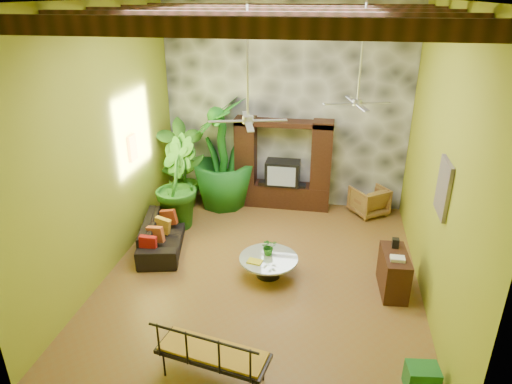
% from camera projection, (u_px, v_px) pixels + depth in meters
% --- Properties ---
extents(ground, '(7.00, 7.00, 0.00)m').
position_uv_depth(ground, '(263.00, 272.00, 9.09)').
color(ground, brown).
rests_on(ground, ground).
extents(ceiling, '(6.00, 7.00, 0.02)m').
position_uv_depth(ceiling, '(265.00, 0.00, 7.06)').
color(ceiling, silver).
rests_on(ceiling, back_wall).
extents(back_wall, '(6.00, 0.02, 5.00)m').
position_uv_depth(back_wall, '(286.00, 107.00, 11.23)').
color(back_wall, '#979C23').
rests_on(back_wall, ground).
extents(left_wall, '(0.02, 7.00, 5.00)m').
position_uv_depth(left_wall, '(106.00, 144.00, 8.55)').
color(left_wall, '#979C23').
rests_on(left_wall, ground).
extents(right_wall, '(0.02, 7.00, 5.00)m').
position_uv_depth(right_wall, '(441.00, 163.00, 7.60)').
color(right_wall, '#979C23').
rests_on(right_wall, ground).
extents(stone_accent_wall, '(5.98, 0.10, 4.98)m').
position_uv_depth(stone_accent_wall, '(286.00, 108.00, 11.17)').
color(stone_accent_wall, '#38393F').
rests_on(stone_accent_wall, ground).
extents(ceiling_beams, '(5.95, 5.36, 0.22)m').
position_uv_depth(ceiling_beams, '(265.00, 15.00, 7.15)').
color(ceiling_beams, '#351A10').
rests_on(ceiling_beams, ceiling).
extents(entertainment_center, '(2.40, 0.55, 2.30)m').
position_uv_depth(entertainment_center, '(283.00, 171.00, 11.52)').
color(entertainment_center, black).
rests_on(entertainment_center, ground).
extents(ceiling_fan_front, '(1.28, 1.28, 1.86)m').
position_uv_depth(ceiling_fan_front, '(248.00, 107.00, 7.38)').
color(ceiling_fan_front, '#B7B7BC').
rests_on(ceiling_fan_front, ceiling).
extents(ceiling_fan_back, '(1.28, 1.28, 1.86)m').
position_uv_depth(ceiling_fan_back, '(358.00, 92.00, 8.54)').
color(ceiling_fan_back, '#B7B7BC').
rests_on(ceiling_fan_back, ceiling).
extents(wall_art_mask, '(0.06, 0.32, 0.55)m').
position_uv_depth(wall_art_mask, '(132.00, 148.00, 9.61)').
color(wall_art_mask, gold).
rests_on(wall_art_mask, left_wall).
extents(wall_art_painting, '(0.06, 0.70, 0.90)m').
position_uv_depth(wall_art_painting, '(444.00, 188.00, 7.15)').
color(wall_art_painting, '#286593').
rests_on(wall_art_painting, right_wall).
extents(sofa, '(1.26, 2.23, 0.62)m').
position_uv_depth(sofa, '(163.00, 233.00, 9.90)').
color(sofa, black).
rests_on(sofa, ground).
extents(wicker_armchair, '(1.08, 1.09, 0.72)m').
position_uv_depth(wicker_armchair, '(369.00, 200.00, 11.33)').
color(wicker_armchair, brown).
rests_on(wicker_armchair, ground).
extents(tall_plant_a, '(1.45, 1.31, 2.29)m').
position_uv_depth(tall_plant_a, '(182.00, 165.00, 11.38)').
color(tall_plant_a, '#2A6219').
rests_on(tall_plant_a, ground).
extents(tall_plant_b, '(1.31, 1.44, 2.15)m').
position_uv_depth(tall_plant_b, '(176.00, 183.00, 10.53)').
color(tall_plant_b, '#1F5A17').
rests_on(tall_plant_b, ground).
extents(tall_plant_c, '(1.75, 1.75, 2.82)m').
position_uv_depth(tall_plant_c, '(222.00, 153.00, 11.39)').
color(tall_plant_c, '#1B681D').
rests_on(tall_plant_c, ground).
extents(coffee_table, '(1.14, 1.14, 0.40)m').
position_uv_depth(coffee_table, '(268.00, 264.00, 8.88)').
color(coffee_table, black).
rests_on(coffee_table, ground).
extents(centerpiece_plant, '(0.38, 0.36, 0.34)m').
position_uv_depth(centerpiece_plant, '(269.00, 247.00, 8.87)').
color(centerpiece_plant, '#21661B').
rests_on(centerpiece_plant, coffee_table).
extents(yellow_tray, '(0.30, 0.24, 0.03)m').
position_uv_depth(yellow_tray, '(255.00, 262.00, 8.67)').
color(yellow_tray, gold).
rests_on(yellow_tray, coffee_table).
extents(iron_bench, '(1.68, 0.87, 0.57)m').
position_uv_depth(iron_bench, '(211.00, 353.00, 6.32)').
color(iron_bench, black).
rests_on(iron_bench, ground).
extents(side_console, '(0.51, 1.01, 0.78)m').
position_uv_depth(side_console, '(394.00, 272.00, 8.38)').
color(side_console, '#3C2213').
rests_on(side_console, ground).
extents(green_bin, '(0.48, 0.38, 0.39)m').
position_uv_depth(green_bin, '(422.00, 378.00, 6.35)').
color(green_bin, '#1C6A2C').
rests_on(green_bin, ground).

